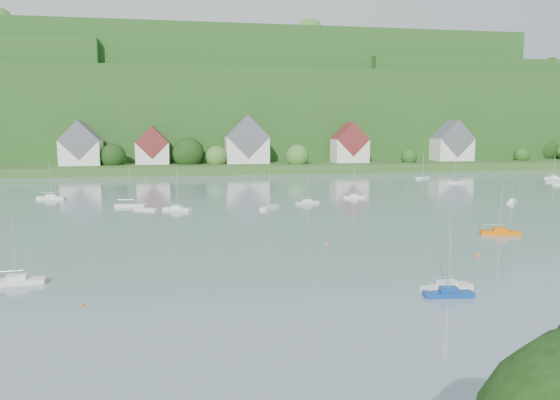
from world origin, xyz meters
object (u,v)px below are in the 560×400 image
near_sailboat_5 (500,232)px  near_sailboat_6 (17,280)px  near_sailboat_3 (447,287)px  near_sailboat_1 (448,293)px

near_sailboat_5 → near_sailboat_6: (-64.75, -15.25, -0.01)m
near_sailboat_3 → near_sailboat_6: (-43.20, 9.67, 0.01)m
near_sailboat_1 → near_sailboat_5: size_ratio=0.83×
near_sailboat_1 → near_sailboat_5: near_sailboat_5 is taller
near_sailboat_6 → near_sailboat_3: bearing=-16.5°
near_sailboat_1 → near_sailboat_6: near_sailboat_6 is taller
near_sailboat_1 → near_sailboat_6: size_ratio=0.87×
near_sailboat_1 → near_sailboat_6: 43.93m
near_sailboat_1 → near_sailboat_5: 34.86m
near_sailboat_3 → near_sailboat_6: 44.27m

